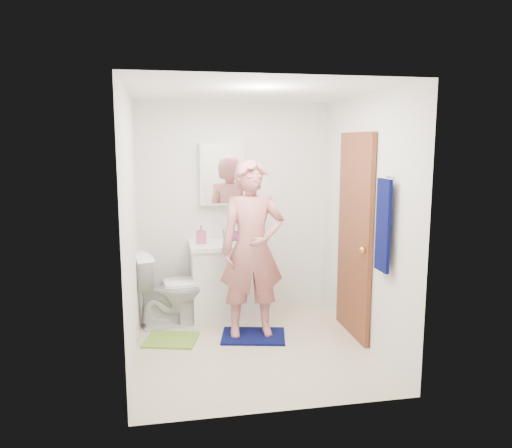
{
  "coord_description": "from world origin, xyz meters",
  "views": [
    {
      "loc": [
        -0.82,
        -4.5,
        1.96
      ],
      "look_at": [
        0.08,
        0.25,
        1.16
      ],
      "focal_mm": 35.0,
      "sensor_mm": 36.0,
      "label": 1
    }
  ],
  "objects_px": {
    "vanity_cabinet": "(225,281)",
    "towel": "(383,226)",
    "toilet": "(172,288)",
    "man": "(252,249)",
    "toothbrush_cup": "(235,236)",
    "medicine_cabinet": "(222,174)",
    "soap_dispenser": "(201,234)"
  },
  "relations": [
    {
      "from": "vanity_cabinet",
      "to": "toilet",
      "type": "xyz_separation_m",
      "value": [
        -0.6,
        -0.16,
        0.0
      ]
    },
    {
      "from": "medicine_cabinet",
      "to": "toilet",
      "type": "bearing_deg",
      "value": -147.22
    },
    {
      "from": "medicine_cabinet",
      "to": "man",
      "type": "xyz_separation_m",
      "value": [
        0.19,
        -0.87,
        -0.7
      ]
    },
    {
      "from": "vanity_cabinet",
      "to": "soap_dispenser",
      "type": "height_order",
      "value": "soap_dispenser"
    },
    {
      "from": "vanity_cabinet",
      "to": "toilet",
      "type": "bearing_deg",
      "value": -164.98
    },
    {
      "from": "toilet",
      "to": "man",
      "type": "xyz_separation_m",
      "value": [
        0.79,
        -0.49,
        0.5
      ]
    },
    {
      "from": "vanity_cabinet",
      "to": "towel",
      "type": "xyz_separation_m",
      "value": [
        1.18,
        -1.48,
        0.85
      ]
    },
    {
      "from": "vanity_cabinet",
      "to": "toothbrush_cup",
      "type": "xyz_separation_m",
      "value": [
        0.12,
        0.09,
        0.5
      ]
    },
    {
      "from": "medicine_cabinet",
      "to": "toothbrush_cup",
      "type": "height_order",
      "value": "medicine_cabinet"
    },
    {
      "from": "towel",
      "to": "man",
      "type": "bearing_deg",
      "value": 139.75
    },
    {
      "from": "toilet",
      "to": "toothbrush_cup",
      "type": "height_order",
      "value": "toothbrush_cup"
    },
    {
      "from": "man",
      "to": "toothbrush_cup",
      "type": "bearing_deg",
      "value": 96.83
    },
    {
      "from": "soap_dispenser",
      "to": "toothbrush_cup",
      "type": "xyz_separation_m",
      "value": [
        0.39,
        0.11,
        -0.05
      ]
    },
    {
      "from": "man",
      "to": "vanity_cabinet",
      "type": "bearing_deg",
      "value": 107.93
    },
    {
      "from": "vanity_cabinet",
      "to": "toothbrush_cup",
      "type": "relative_size",
      "value": 6.15
    },
    {
      "from": "medicine_cabinet",
      "to": "toilet",
      "type": "xyz_separation_m",
      "value": [
        -0.6,
        -0.39,
        -1.2
      ]
    },
    {
      "from": "medicine_cabinet",
      "to": "soap_dispenser",
      "type": "bearing_deg",
      "value": -137.9
    },
    {
      "from": "medicine_cabinet",
      "to": "towel",
      "type": "bearing_deg",
      "value": -55.39
    },
    {
      "from": "medicine_cabinet",
      "to": "man",
      "type": "distance_m",
      "value": 1.13
    },
    {
      "from": "vanity_cabinet",
      "to": "soap_dispenser",
      "type": "bearing_deg",
      "value": -176.8
    },
    {
      "from": "vanity_cabinet",
      "to": "medicine_cabinet",
      "type": "xyz_separation_m",
      "value": [
        0.0,
        0.22,
        1.2
      ]
    },
    {
      "from": "toilet",
      "to": "man",
      "type": "bearing_deg",
      "value": -133.16
    },
    {
      "from": "vanity_cabinet",
      "to": "toothbrush_cup",
      "type": "height_order",
      "value": "toothbrush_cup"
    },
    {
      "from": "toothbrush_cup",
      "to": "towel",
      "type": "bearing_deg",
      "value": -56.16
    },
    {
      "from": "vanity_cabinet",
      "to": "toilet",
      "type": "relative_size",
      "value": 0.99
    },
    {
      "from": "toilet",
      "to": "toothbrush_cup",
      "type": "bearing_deg",
      "value": -82.14
    },
    {
      "from": "towel",
      "to": "toilet",
      "type": "xyz_separation_m",
      "value": [
        -1.78,
        1.32,
        -0.85
      ]
    },
    {
      "from": "vanity_cabinet",
      "to": "toilet",
      "type": "distance_m",
      "value": 0.62
    },
    {
      "from": "toilet",
      "to": "vanity_cabinet",
      "type": "bearing_deg",
      "value": -86.49
    },
    {
      "from": "soap_dispenser",
      "to": "toothbrush_cup",
      "type": "height_order",
      "value": "soap_dispenser"
    },
    {
      "from": "medicine_cabinet",
      "to": "toothbrush_cup",
      "type": "xyz_separation_m",
      "value": [
        0.12,
        -0.13,
        -0.7
      ]
    },
    {
      "from": "vanity_cabinet",
      "to": "toothbrush_cup",
      "type": "distance_m",
      "value": 0.52
    }
  ]
}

